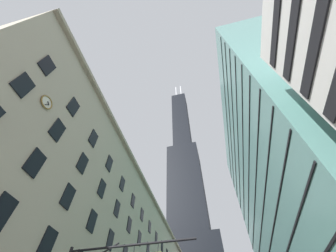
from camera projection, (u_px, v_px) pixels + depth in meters
dark_skyscraper at (189, 210)px, 110.80m from camera, size 29.11×29.11×205.70m
glass_office_midrise at (289, 179)px, 41.89m from camera, size 15.88×51.74×54.78m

